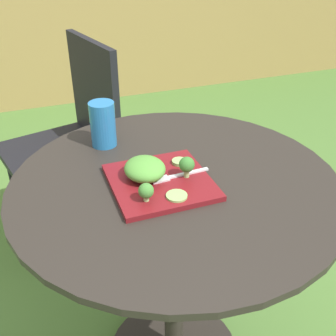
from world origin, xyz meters
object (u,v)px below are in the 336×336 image
patio_chair (75,129)px  drinking_glass (103,127)px  salad_plate (160,182)px  fork (175,176)px

patio_chair → drinking_glass: (0.02, -0.60, 0.28)m
salad_plate → drinking_glass: bearing=108.1°
salad_plate → fork: bearing=-1.7°
drinking_glass → patio_chair: bearing=91.6°
drinking_glass → salad_plate: bearing=-71.9°
fork → salad_plate: bearing=178.3°
drinking_glass → fork: drinking_glass is taller
patio_chair → drinking_glass: patio_chair is taller
patio_chair → fork: (0.14, -0.86, 0.24)m
patio_chair → drinking_glass: 0.66m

